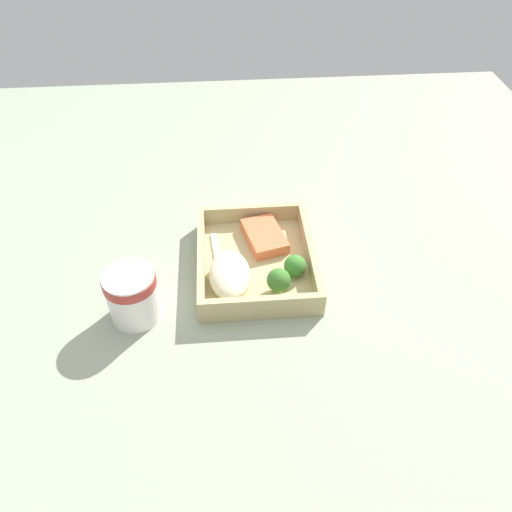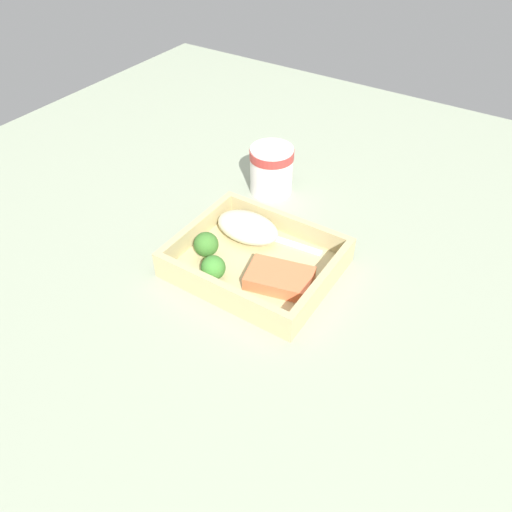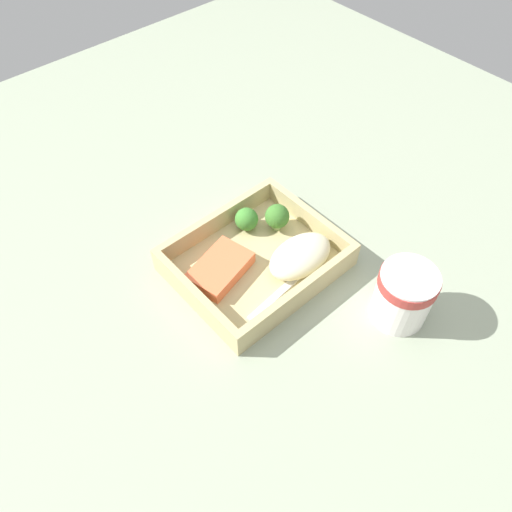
% 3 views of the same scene
% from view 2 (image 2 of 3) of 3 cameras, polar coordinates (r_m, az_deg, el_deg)
% --- Properties ---
extents(ground_plane, '(1.60, 1.60, 0.02)m').
position_cam_2_polar(ground_plane, '(0.84, 0.00, -1.90)').
color(ground_plane, gray).
extents(takeout_tray, '(0.25, 0.21, 0.01)m').
position_cam_2_polar(takeout_tray, '(0.83, 0.00, -1.09)').
color(takeout_tray, tan).
rests_on(takeout_tray, ground_plane).
extents(tray_rim, '(0.25, 0.21, 0.04)m').
position_cam_2_polar(tray_rim, '(0.81, 0.00, 0.15)').
color(tray_rim, tan).
rests_on(tray_rim, takeout_tray).
extents(salmon_fillet, '(0.11, 0.09, 0.02)m').
position_cam_2_polar(salmon_fillet, '(0.78, 2.70, -2.56)').
color(salmon_fillet, '#F46E42').
rests_on(salmon_fillet, takeout_tray).
extents(mashed_potatoes, '(0.12, 0.07, 0.04)m').
position_cam_2_polar(mashed_potatoes, '(0.86, -0.96, 3.29)').
color(mashed_potatoes, beige).
rests_on(mashed_potatoes, takeout_tray).
extents(broccoli_floret_1, '(0.04, 0.04, 0.04)m').
position_cam_2_polar(broccoli_floret_1, '(0.78, -4.91, -1.37)').
color(broccoli_floret_1, '#83AE63').
rests_on(broccoli_floret_1, takeout_tray).
extents(broccoli_floret_2, '(0.04, 0.04, 0.05)m').
position_cam_2_polar(broccoli_floret_2, '(0.82, -5.72, 1.28)').
color(broccoli_floret_2, '#8CA866').
rests_on(broccoli_floret_2, takeout_tray).
extents(fork, '(0.16, 0.03, 0.00)m').
position_cam_2_polar(fork, '(0.87, 2.00, 2.09)').
color(fork, silver).
rests_on(fork, takeout_tray).
extents(paper_cup, '(0.09, 0.09, 0.10)m').
position_cam_2_polar(paper_cup, '(0.98, 1.78, 10.06)').
color(paper_cup, white).
rests_on(paper_cup, ground_plane).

